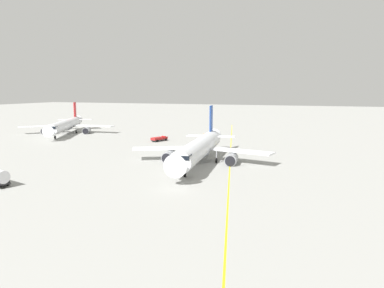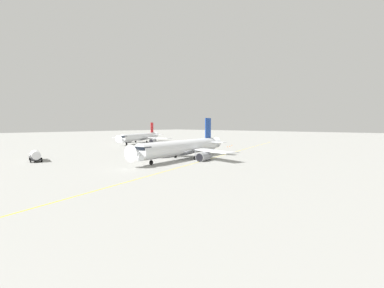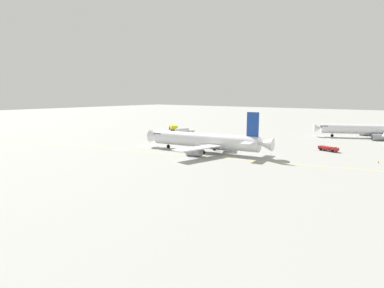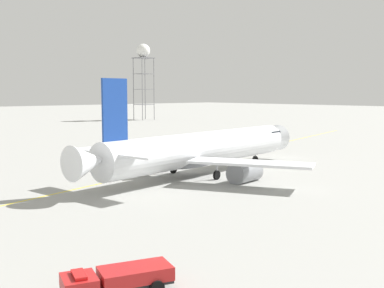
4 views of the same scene
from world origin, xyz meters
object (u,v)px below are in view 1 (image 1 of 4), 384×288
object	(u,v)px
airliner_main	(200,149)
safety_cone_far	(204,134)
safety_cone_near	(203,136)
airliner_secondary	(66,126)
ops_pickup_truck	(159,139)
safety_cone_mid	(204,135)

from	to	relation	value
airliner_main	safety_cone_far	bearing A→B (deg)	-169.78
airliner_main	safety_cone_near	world-z (taller)	airliner_main
airliner_main	safety_cone_far	size ratio (longest dim) A/B	70.13
airliner_secondary	safety_cone_near	xyz separation A→B (m)	(-8.39, 48.48, -2.69)
ops_pickup_truck	safety_cone_near	world-z (taller)	ops_pickup_truck
ops_pickup_truck	airliner_main	bearing A→B (deg)	-121.69
ops_pickup_truck	safety_cone_near	distance (m)	16.76
safety_cone_near	safety_cone_mid	bearing A→B (deg)	-162.59
ops_pickup_truck	airliner_secondary	bearing A→B (deg)	101.01
safety_cone_near	safety_cone_mid	world-z (taller)	same
airliner_main	safety_cone_mid	distance (m)	46.83
safety_cone_mid	safety_cone_far	bearing A→B (deg)	-162.59
safety_cone_near	safety_cone_far	distance (m)	6.99
safety_cone_near	airliner_main	bearing A→B (deg)	17.52
airliner_main	ops_pickup_truck	distance (m)	35.50
airliner_main	safety_cone_mid	bearing A→B (deg)	-169.78
airliner_secondary	safety_cone_far	xyz separation A→B (m)	(-15.06, 46.39, -2.69)
airliner_main	safety_cone_near	xyz separation A→B (m)	(-41.17, -13.00, -2.81)
airliner_secondary	safety_cone_near	distance (m)	49.28
safety_cone_near	safety_cone_mid	distance (m)	3.57
safety_cone_mid	safety_cone_far	size ratio (longest dim) A/B	1.00
airliner_main	safety_cone_mid	xyz separation A→B (m)	(-44.58, -14.06, -2.81)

